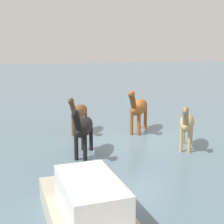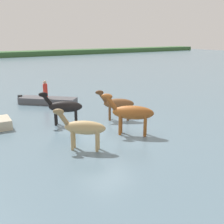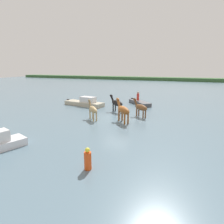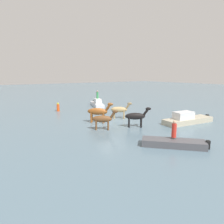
{
  "view_description": "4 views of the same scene",
  "coord_description": "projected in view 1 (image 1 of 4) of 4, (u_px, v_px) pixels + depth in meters",
  "views": [
    {
      "loc": [
        -11.01,
        6.59,
        3.65
      ],
      "look_at": [
        0.81,
        0.76,
        1.09
      ],
      "focal_mm": 50.21,
      "sensor_mm": 36.0,
      "label": 1
    },
    {
      "loc": [
        -7.69,
        -11.35,
        4.84
      ],
      "look_at": [
        0.58,
        0.41,
        1.0
      ],
      "focal_mm": 45.83,
      "sensor_mm": 36.0,
      "label": 2
    },
    {
      "loc": [
        6.55,
        -16.17,
        4.88
      ],
      "look_at": [
        -0.15,
        -0.55,
        0.82
      ],
      "focal_mm": 29.77,
      "sensor_mm": 36.0,
      "label": 3
    },
    {
      "loc": [
        11.0,
        16.56,
        4.9
      ],
      "look_at": [
        -0.81,
        -0.87,
        0.87
      ],
      "focal_mm": 32.38,
      "sensor_mm": 36.0,
      "label": 4
    }
  ],
  "objects": [
    {
      "name": "ground_plane",
      "position": [
        136.0,
        139.0,
        13.25
      ],
      "size": [
        164.66,
        164.66,
        0.0
      ],
      "primitive_type": "plane",
      "color": "slate"
    },
    {
      "name": "horse_lead",
      "position": [
        187.0,
        123.0,
        11.78
      ],
      "size": [
        1.94,
        1.86,
        1.81
      ],
      "rotation": [
        0.0,
        0.0,
        2.39
      ],
      "color": "tan",
      "rests_on": "ground_plane"
    },
    {
      "name": "horse_chestnut_trailing",
      "position": [
        138.0,
        108.0,
        14.19
      ],
      "size": [
        2.17,
        2.18,
        2.07
      ],
      "rotation": [
        0.0,
        0.0,
        2.35
      ],
      "color": "brown",
      "rests_on": "ground_plane"
    },
    {
      "name": "horse_mid_herd",
      "position": [
        83.0,
        128.0,
        10.95
      ],
      "size": [
        2.21,
        1.62,
        1.86
      ],
      "rotation": [
        0.0,
        0.0,
        2.57
      ],
      "color": "black",
      "rests_on": "ground_plane"
    },
    {
      "name": "horse_rear_stallion",
      "position": [
        79.0,
        112.0,
        14.0
      ],
      "size": [
        2.02,
        1.67,
        1.77
      ],
      "rotation": [
        0.0,
        0.0,
        2.49
      ],
      "color": "brown",
      "rests_on": "ground_plane"
    }
  ]
}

